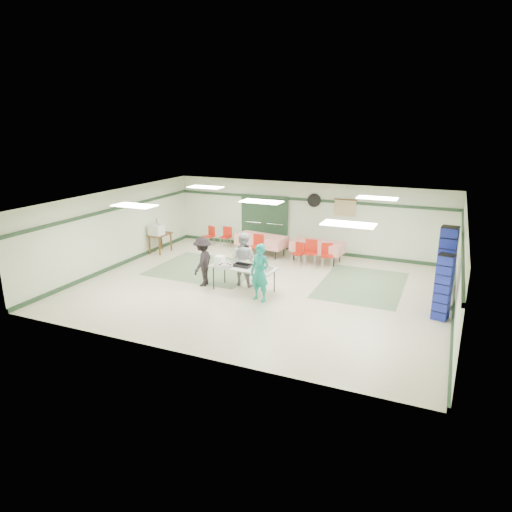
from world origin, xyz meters
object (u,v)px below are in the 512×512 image
at_px(dining_table_a, 317,246).
at_px(printer_table, 160,236).
at_px(crate_stack_red, 446,267).
at_px(chair_loose_a, 226,235).
at_px(chair_c, 327,253).
at_px(dining_table_b, 261,240).
at_px(broom, 159,235).
at_px(office_printer, 156,230).
at_px(serving_table, 244,268).
at_px(chair_loose_b, 210,234).
at_px(chair_a, 311,250).
at_px(volunteer_teal, 260,273).
at_px(crate_stack_blue_b, 446,268).
at_px(crate_stack_blue_a, 443,287).
at_px(volunteer_grey, 243,259).
at_px(volunteer_dark, 203,262).
at_px(chair_b, 299,251).
at_px(chair_d, 257,244).

xyz_separation_m(dining_table_a, printer_table, (-5.94, -1.26, 0.07)).
bearing_deg(crate_stack_red, chair_loose_a, 166.81).
xyz_separation_m(chair_c, printer_table, (-6.47, -0.69, 0.11)).
relative_size(dining_table_b, broom, 1.54).
xyz_separation_m(dining_table_a, office_printer, (-5.94, -1.47, 0.37)).
distance_m(serving_table, chair_loose_b, 5.31).
height_order(dining_table_a, chair_a, chair_a).
height_order(chair_loose_b, printer_table, chair_loose_b).
distance_m(volunteer_teal, dining_table_b, 4.67).
xyz_separation_m(crate_stack_blue_b, broom, (-10.38, 1.51, -0.44)).
bearing_deg(crate_stack_blue_a, printer_table, 167.15).
xyz_separation_m(serving_table, crate_stack_red, (5.54, 2.32, 0.07)).
height_order(volunteer_teal, crate_stack_blue_b, crate_stack_blue_b).
bearing_deg(volunteer_grey, chair_a, -112.96).
bearing_deg(dining_table_b, chair_loose_b, -177.72).
distance_m(serving_table, chair_c, 3.65).
relative_size(volunteer_teal, crate_stack_blue_b, 0.73).
height_order(volunteer_teal, chair_a, volunteer_teal).
distance_m(chair_c, crate_stack_red, 3.94).
distance_m(chair_loose_b, printer_table, 2.05).
bearing_deg(volunteer_dark, office_printer, -132.20).
bearing_deg(chair_c, chair_loose_b, 149.02).
xyz_separation_m(dining_table_a, dining_table_b, (-2.20, -0.00, 0.00)).
bearing_deg(chair_loose_b, volunteer_dark, -42.11).
height_order(serving_table, chair_loose_b, chair_loose_b).
bearing_deg(crate_stack_blue_b, office_printer, 173.03).
xyz_separation_m(volunteer_grey, volunteer_dark, (-1.12, -0.56, -0.07)).
height_order(dining_table_b, chair_a, chair_a).
distance_m(chair_a, broom, 5.99).
relative_size(chair_c, printer_table, 0.94).
xyz_separation_m(chair_a, chair_c, (0.60, -0.01, -0.04)).
bearing_deg(dining_table_a, dining_table_b, -173.57).
relative_size(chair_b, broom, 0.59).
bearing_deg(chair_c, dining_table_a, 111.42).
relative_size(volunteer_teal, broom, 1.24).
relative_size(volunteer_teal, chair_loose_a, 2.02).
bearing_deg(crate_stack_blue_a, broom, 166.99).
height_order(chair_c, crate_stack_blue_a, crate_stack_blue_a).
bearing_deg(crate_stack_blue_b, printer_table, 171.91).
bearing_deg(volunteer_dark, volunteer_teal, 70.77).
bearing_deg(chair_c, chair_a, 157.29).
bearing_deg(volunteer_dark, chair_loose_b, -160.72).
xyz_separation_m(volunteer_dark, chair_d, (0.41, 3.30, -0.21)).
bearing_deg(dining_table_a, volunteer_teal, -89.19).
bearing_deg(broom, chair_d, -5.40).
xyz_separation_m(serving_table, chair_c, (1.71, 3.22, -0.19)).
bearing_deg(crate_stack_blue_a, serving_table, -178.19).
xyz_separation_m(volunteer_dark, chair_a, (2.47, 3.30, -0.20)).
height_order(chair_a, office_printer, office_printer).
bearing_deg(volunteer_grey, broom, -21.11).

